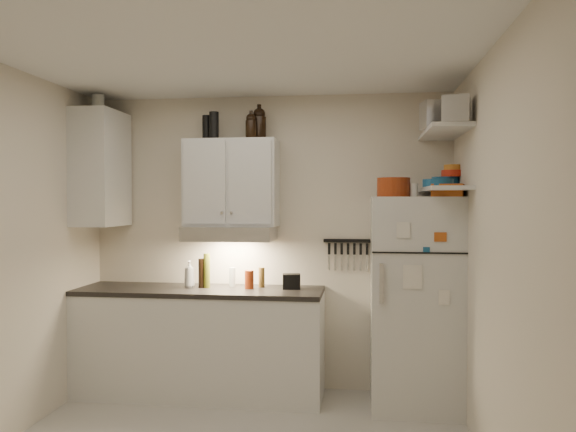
# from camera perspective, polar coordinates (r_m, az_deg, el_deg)

# --- Properties ---
(ceiling) EXTENTS (3.20, 3.00, 0.02)m
(ceiling) POSITION_cam_1_polar(r_m,az_deg,el_deg) (3.66, -5.94, 16.47)
(ceiling) COLOR white
(ceiling) RESTS_ON ground
(back_wall) EXTENTS (3.20, 0.02, 2.60)m
(back_wall) POSITION_cam_1_polar(r_m,az_deg,el_deg) (5.03, -1.93, -2.66)
(back_wall) COLOR beige
(back_wall) RESTS_ON ground
(right_wall) EXTENTS (0.02, 3.00, 2.60)m
(right_wall) POSITION_cam_1_polar(r_m,az_deg,el_deg) (3.55, 20.38, -4.47)
(right_wall) COLOR beige
(right_wall) RESTS_ON ground
(base_cabinet) EXTENTS (2.10, 0.60, 0.88)m
(base_cabinet) POSITION_cam_1_polar(r_m,az_deg,el_deg) (4.99, -8.92, -12.73)
(base_cabinet) COLOR silver
(base_cabinet) RESTS_ON floor
(countertop) EXTENTS (2.10, 0.62, 0.04)m
(countertop) POSITION_cam_1_polar(r_m,az_deg,el_deg) (4.90, -8.94, -7.51)
(countertop) COLOR black
(countertop) RESTS_ON base_cabinet
(upper_cabinet) EXTENTS (0.80, 0.33, 0.75)m
(upper_cabinet) POSITION_cam_1_polar(r_m,az_deg,el_deg) (4.91, -5.73, 3.36)
(upper_cabinet) COLOR silver
(upper_cabinet) RESTS_ON back_wall
(side_cabinet) EXTENTS (0.33, 0.55, 1.00)m
(side_cabinet) POSITION_cam_1_polar(r_m,az_deg,el_deg) (5.17, -18.48, 4.58)
(side_cabinet) COLOR silver
(side_cabinet) RESTS_ON left_wall
(range_hood) EXTENTS (0.76, 0.46, 0.12)m
(range_hood) POSITION_cam_1_polar(r_m,az_deg,el_deg) (4.85, -5.90, -1.76)
(range_hood) COLOR silver
(range_hood) RESTS_ON back_wall
(fridge) EXTENTS (0.70, 0.68, 1.70)m
(fridge) POSITION_cam_1_polar(r_m,az_deg,el_deg) (4.69, 12.76, -8.53)
(fridge) COLOR silver
(fridge) RESTS_ON floor
(shelf_hi) EXTENTS (0.30, 0.95, 0.03)m
(shelf_hi) POSITION_cam_1_polar(r_m,az_deg,el_deg) (4.54, 15.55, 8.21)
(shelf_hi) COLOR silver
(shelf_hi) RESTS_ON right_wall
(shelf_lo) EXTENTS (0.30, 0.95, 0.03)m
(shelf_lo) POSITION_cam_1_polar(r_m,az_deg,el_deg) (4.51, 15.52, 2.66)
(shelf_lo) COLOR silver
(shelf_lo) RESTS_ON right_wall
(knife_strip) EXTENTS (0.42, 0.02, 0.03)m
(knife_strip) POSITION_cam_1_polar(r_m,az_deg,el_deg) (4.94, 6.07, -2.52)
(knife_strip) COLOR black
(knife_strip) RESTS_ON back_wall
(dutch_oven) EXTENTS (0.30, 0.30, 0.15)m
(dutch_oven) POSITION_cam_1_polar(r_m,az_deg,el_deg) (4.56, 10.66, 2.87)
(dutch_oven) COLOR maroon
(dutch_oven) RESTS_ON fridge
(book_stack) EXTENTS (0.29, 0.33, 0.10)m
(book_stack) POSITION_cam_1_polar(r_m,az_deg,el_deg) (4.46, 15.98, 2.51)
(book_stack) COLOR #B34F16
(book_stack) RESTS_ON fridge
(spice_jar) EXTENTS (0.07, 0.07, 0.11)m
(spice_jar) POSITION_cam_1_polar(r_m,az_deg,el_deg) (4.54, 12.69, 2.57)
(spice_jar) COLOR silver
(spice_jar) RESTS_ON fridge
(stock_pot) EXTENTS (0.33, 0.33, 0.18)m
(stock_pot) POSITION_cam_1_polar(r_m,az_deg,el_deg) (4.87, 15.85, 9.00)
(stock_pot) COLOR silver
(stock_pot) RESTS_ON shelf_hi
(tin_a) EXTENTS (0.24, 0.23, 0.21)m
(tin_a) POSITION_cam_1_polar(r_m,az_deg,el_deg) (4.49, 14.83, 9.85)
(tin_a) COLOR #AAAAAD
(tin_a) RESTS_ON shelf_hi
(tin_b) EXTENTS (0.22, 0.22, 0.19)m
(tin_b) POSITION_cam_1_polar(r_m,az_deg,el_deg) (4.17, 16.70, 10.32)
(tin_b) COLOR #AAAAAD
(tin_b) RESTS_ON shelf_hi
(bowl_teal) EXTENTS (0.22, 0.22, 0.09)m
(bowl_teal) POSITION_cam_1_polar(r_m,az_deg,el_deg) (4.75, 15.70, 3.30)
(bowl_teal) COLOR navy
(bowl_teal) RESTS_ON shelf_lo
(bowl_orange) EXTENTS (0.18, 0.18, 0.05)m
(bowl_orange) POSITION_cam_1_polar(r_m,az_deg,el_deg) (4.72, 16.36, 4.17)
(bowl_orange) COLOR red
(bowl_orange) RESTS_ON bowl_teal
(bowl_yellow) EXTENTS (0.14, 0.14, 0.04)m
(bowl_yellow) POSITION_cam_1_polar(r_m,az_deg,el_deg) (4.72, 16.36, 4.75)
(bowl_yellow) COLOR orange
(bowl_yellow) RESTS_ON bowl_orange
(plates) EXTENTS (0.29, 0.29, 0.06)m
(plates) POSITION_cam_1_polar(r_m,az_deg,el_deg) (4.44, 14.99, 3.25)
(plates) COLOR navy
(plates) RESTS_ON shelf_lo
(growler_a) EXTENTS (0.10, 0.10, 0.22)m
(growler_a) POSITION_cam_1_polar(r_m,az_deg,el_deg) (4.87, -3.78, 9.13)
(growler_a) COLOR black
(growler_a) RESTS_ON upper_cabinet
(growler_b) EXTENTS (0.14, 0.14, 0.28)m
(growler_b) POSITION_cam_1_polar(r_m,az_deg,el_deg) (4.93, -2.94, 9.37)
(growler_b) COLOR black
(growler_b) RESTS_ON upper_cabinet
(thermos_a) EXTENTS (0.10, 0.10, 0.24)m
(thermos_a) POSITION_cam_1_polar(r_m,az_deg,el_deg) (4.93, -7.53, 9.09)
(thermos_a) COLOR black
(thermos_a) RESTS_ON upper_cabinet
(thermos_b) EXTENTS (0.08, 0.08, 0.22)m
(thermos_b) POSITION_cam_1_polar(r_m,az_deg,el_deg) (5.03, -8.26, 8.84)
(thermos_b) COLOR black
(thermos_b) RESTS_ON upper_cabinet
(side_jar) EXTENTS (0.14, 0.14, 0.14)m
(side_jar) POSITION_cam_1_polar(r_m,az_deg,el_deg) (5.23, -18.73, 10.84)
(side_jar) COLOR silver
(side_jar) RESTS_ON side_cabinet
(soap_bottle) EXTENTS (0.10, 0.10, 0.26)m
(soap_bottle) POSITION_cam_1_polar(r_m,az_deg,el_deg) (4.95, -9.98, -5.66)
(soap_bottle) COLOR silver
(soap_bottle) RESTS_ON countertop
(pepper_mill) EXTENTS (0.05, 0.05, 0.17)m
(pepper_mill) POSITION_cam_1_polar(r_m,az_deg,el_deg) (4.89, -2.70, -6.25)
(pepper_mill) COLOR brown
(pepper_mill) RESTS_ON countertop
(oil_bottle) EXTENTS (0.07, 0.07, 0.30)m
(oil_bottle) POSITION_cam_1_polar(r_m,az_deg,el_deg) (4.90, -8.25, -5.51)
(oil_bottle) COLOR #5E6318
(oil_bottle) RESTS_ON countertop
(vinegar_bottle) EXTENTS (0.07, 0.07, 0.25)m
(vinegar_bottle) POSITION_cam_1_polar(r_m,az_deg,el_deg) (4.92, -8.79, -5.75)
(vinegar_bottle) COLOR black
(vinegar_bottle) RESTS_ON countertop
(clear_bottle) EXTENTS (0.06, 0.06, 0.17)m
(clear_bottle) POSITION_cam_1_polar(r_m,az_deg,el_deg) (4.96, -5.67, -6.18)
(clear_bottle) COLOR silver
(clear_bottle) RESTS_ON countertop
(red_jar) EXTENTS (0.10, 0.10, 0.16)m
(red_jar) POSITION_cam_1_polar(r_m,az_deg,el_deg) (4.82, -3.96, -6.46)
(red_jar) COLOR maroon
(red_jar) RESTS_ON countertop
(caddy) EXTENTS (0.16, 0.13, 0.13)m
(caddy) POSITION_cam_1_polar(r_m,az_deg,el_deg) (4.80, 0.35, -6.66)
(caddy) COLOR black
(caddy) RESTS_ON countertop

